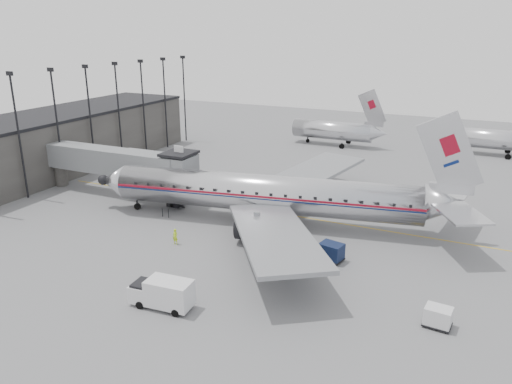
{
  "coord_description": "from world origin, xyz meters",
  "views": [
    {
      "loc": [
        22.72,
        -42.9,
        20.06
      ],
      "look_at": [
        1.22,
        3.14,
        3.2
      ],
      "focal_mm": 35.0,
      "sensor_mm": 36.0,
      "label": 1
    }
  ],
  "objects_px": {
    "service_van": "(162,293)",
    "baggage_cart_white": "(438,317)",
    "baggage_cart_navy": "(331,252)",
    "ramp_worker": "(175,237)",
    "airliner": "(273,194)"
  },
  "relations": [
    {
      "from": "baggage_cart_white",
      "to": "ramp_worker",
      "type": "height_order",
      "value": "ramp_worker"
    },
    {
      "from": "airliner",
      "to": "baggage_cart_navy",
      "type": "xyz_separation_m",
      "value": [
        8.44,
        -6.24,
        -2.36
      ]
    },
    {
      "from": "baggage_cart_white",
      "to": "ramp_worker",
      "type": "distance_m",
      "value": 24.89
    },
    {
      "from": "service_van",
      "to": "baggage_cart_navy",
      "type": "height_order",
      "value": "service_van"
    },
    {
      "from": "service_van",
      "to": "baggage_cart_white",
      "type": "distance_m",
      "value": 19.95
    },
    {
      "from": "airliner",
      "to": "service_van",
      "type": "distance_m",
      "value": 19.27
    },
    {
      "from": "service_van",
      "to": "baggage_cart_navy",
      "type": "distance_m",
      "value": 15.85
    },
    {
      "from": "airliner",
      "to": "baggage_cart_navy",
      "type": "distance_m",
      "value": 10.76
    },
    {
      "from": "baggage_cart_white",
      "to": "baggage_cart_navy",
      "type": "bearing_deg",
      "value": 150.63
    },
    {
      "from": "airliner",
      "to": "baggage_cart_navy",
      "type": "relative_size",
      "value": 16.84
    },
    {
      "from": "baggage_cart_navy",
      "to": "baggage_cart_white",
      "type": "bearing_deg",
      "value": -23.02
    },
    {
      "from": "baggage_cart_white",
      "to": "service_van",
      "type": "bearing_deg",
      "value": -156.77
    },
    {
      "from": "service_van",
      "to": "airliner",
      "type": "bearing_deg",
      "value": 83.45
    },
    {
      "from": "baggage_cart_navy",
      "to": "ramp_worker",
      "type": "relative_size",
      "value": 1.54
    },
    {
      "from": "service_van",
      "to": "baggage_cart_navy",
      "type": "bearing_deg",
      "value": 50.24
    }
  ]
}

